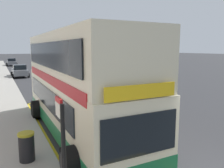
{
  "coord_description": "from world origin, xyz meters",
  "views": [
    {
      "loc": [
        -5.56,
        -3.71,
        3.77
      ],
      "look_at": [
        -0.6,
        6.13,
        2.03
      ],
      "focal_mm": 36.45,
      "sensor_mm": 36.0,
      "label": 1
    }
  ],
  "objects_px": {
    "double_decker_bus": "(77,87)",
    "parked_car_grey_ahead": "(12,62)",
    "parked_car_black_across": "(48,64)",
    "parked_car_grey_behind": "(20,71)",
    "litter_bin": "(27,147)",
    "bus_stop_sign": "(63,152)"
  },
  "relations": [
    {
      "from": "litter_bin",
      "to": "parked_car_black_across",
      "type": "bearing_deg",
      "value": 77.86
    },
    {
      "from": "bus_stop_sign",
      "to": "parked_car_grey_behind",
      "type": "distance_m",
      "value": 28.02
    },
    {
      "from": "double_decker_bus",
      "to": "parked_car_black_across",
      "type": "xyz_separation_m",
      "value": [
        5.36,
        34.15,
        -1.26
      ]
    },
    {
      "from": "parked_car_grey_behind",
      "to": "bus_stop_sign",
      "type": "bearing_deg",
      "value": -95.88
    },
    {
      "from": "bus_stop_sign",
      "to": "litter_bin",
      "type": "xyz_separation_m",
      "value": [
        -0.39,
        3.19,
        -1.09
      ]
    },
    {
      "from": "double_decker_bus",
      "to": "parked_car_black_across",
      "type": "relative_size",
      "value": 2.43
    },
    {
      "from": "parked_car_grey_ahead",
      "to": "parked_car_black_across",
      "type": "relative_size",
      "value": 1.0
    },
    {
      "from": "parked_car_grey_behind",
      "to": "litter_bin",
      "type": "relative_size",
      "value": 4.43
    },
    {
      "from": "parked_car_grey_ahead",
      "to": "litter_bin",
      "type": "distance_m",
      "value": 46.23
    },
    {
      "from": "parked_car_grey_behind",
      "to": "litter_bin",
      "type": "xyz_separation_m",
      "value": [
        -1.91,
        -24.77,
        -0.18
      ]
    },
    {
      "from": "double_decker_bus",
      "to": "parked_car_grey_behind",
      "type": "xyz_separation_m",
      "value": [
        -0.53,
        22.6,
        -1.26
      ]
    },
    {
      "from": "parked_car_black_across",
      "to": "parked_car_grey_behind",
      "type": "height_order",
      "value": "same"
    },
    {
      "from": "parked_car_grey_behind",
      "to": "litter_bin",
      "type": "distance_m",
      "value": 24.85
    },
    {
      "from": "parked_car_grey_ahead",
      "to": "litter_bin",
      "type": "relative_size",
      "value": 4.43
    },
    {
      "from": "parked_car_black_across",
      "to": "litter_bin",
      "type": "distance_m",
      "value": 37.15
    },
    {
      "from": "bus_stop_sign",
      "to": "litter_bin",
      "type": "distance_m",
      "value": 3.39
    },
    {
      "from": "double_decker_bus",
      "to": "parked_car_black_across",
      "type": "distance_m",
      "value": 34.59
    },
    {
      "from": "bus_stop_sign",
      "to": "parked_car_grey_behind",
      "type": "relative_size",
      "value": 0.63
    },
    {
      "from": "parked_car_grey_ahead",
      "to": "parked_car_black_across",
      "type": "bearing_deg",
      "value": -58.92
    },
    {
      "from": "bus_stop_sign",
      "to": "parked_car_black_across",
      "type": "height_order",
      "value": "bus_stop_sign"
    },
    {
      "from": "double_decker_bus",
      "to": "parked_car_grey_ahead",
      "type": "xyz_separation_m",
      "value": [
        -0.34,
        44.01,
        -1.26
      ]
    },
    {
      "from": "parked_car_grey_ahead",
      "to": "litter_bin",
      "type": "height_order",
      "value": "parked_car_grey_ahead"
    }
  ]
}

